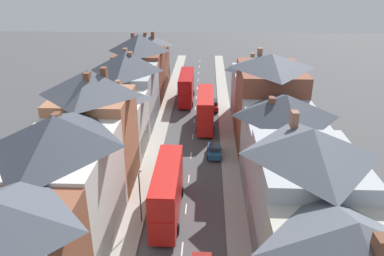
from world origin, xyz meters
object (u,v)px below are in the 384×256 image
(car_parked_left_a, at_px, (214,150))
(street_lamp, at_px, (140,193))
(double_decker_bus_mid_street, at_px, (186,87))
(double_decker_bus_lead, at_px, (167,190))
(double_decker_bus_far_approaching, at_px, (205,109))
(car_near_blue, at_px, (213,105))

(car_parked_left_a, bearing_deg, street_lamp, -117.37)
(double_decker_bus_mid_street, bearing_deg, car_parked_left_a, -77.28)
(double_decker_bus_mid_street, xyz_separation_m, street_lamp, (-2.44, -35.94, 0.43))
(double_decker_bus_mid_street, bearing_deg, double_decker_bus_lead, -90.00)
(double_decker_bus_lead, height_order, car_parked_left_a, double_decker_bus_lead)
(double_decker_bus_far_approaching, height_order, car_parked_left_a, double_decker_bus_far_approaching)
(double_decker_bus_lead, bearing_deg, car_near_blue, 80.86)
(car_near_blue, xyz_separation_m, street_lamp, (-7.35, -31.92, 2.38))
(double_decker_bus_mid_street, height_order, car_parked_left_a, double_decker_bus_mid_street)
(double_decker_bus_far_approaching, height_order, car_near_blue, double_decker_bus_far_approaching)
(double_decker_bus_far_approaching, distance_m, car_near_blue, 7.76)
(double_decker_bus_far_approaching, xyz_separation_m, car_near_blue, (1.31, 7.39, -1.96))
(double_decker_bus_mid_street, height_order, street_lamp, street_lamp)
(double_decker_bus_far_approaching, height_order, street_lamp, street_lamp)
(double_decker_bus_far_approaching, xyz_separation_m, car_parked_left_a, (1.31, -10.33, -1.98))
(double_decker_bus_lead, xyz_separation_m, double_decker_bus_far_approaching, (3.60, 23.13, 0.00))
(car_parked_left_a, bearing_deg, car_near_blue, 90.00)
(double_decker_bus_mid_street, distance_m, double_decker_bus_far_approaching, 11.98)
(double_decker_bus_mid_street, height_order, car_near_blue, double_decker_bus_mid_street)
(car_near_blue, bearing_deg, double_decker_bus_far_approaching, -100.04)
(double_decker_bus_lead, xyz_separation_m, street_lamp, (-2.44, -1.39, 0.43))
(car_parked_left_a, bearing_deg, double_decker_bus_far_approaching, 97.23)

